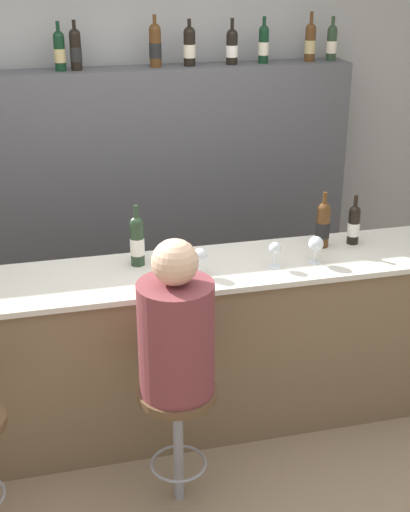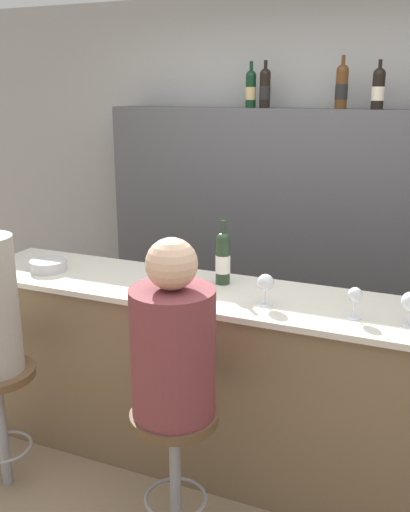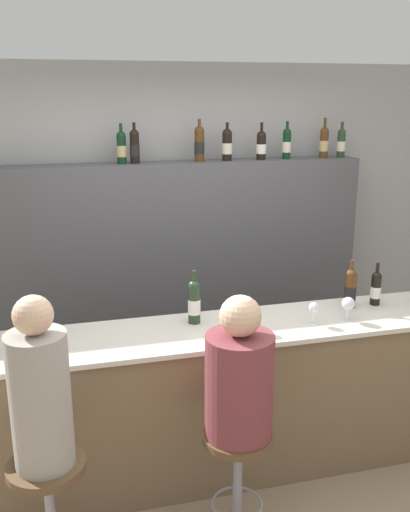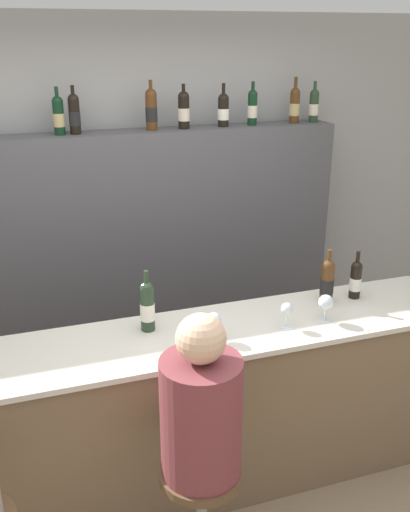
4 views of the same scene
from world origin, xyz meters
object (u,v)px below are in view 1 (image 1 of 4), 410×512
at_px(wine_bottle_backbar_0, 59,50).
at_px(wine_glass_2, 316,244).
at_px(wine_bottle_backbar_7, 332,42).
at_px(wine_bottle_backbar_3, 189,46).
at_px(wine_bottle_counter_0, 137,240).
at_px(wine_bottle_counter_2, 354,224).
at_px(wine_bottle_backbar_5, 264,44).
at_px(wine_bottle_backbar_6, 310,42).
at_px(guest_seated_right, 176,330).
at_px(wine_bottle_backbar_1, 76,49).
at_px(wine_glass_0, 200,256).
at_px(wine_bottle_counter_1, 323,224).
at_px(wine_glass_1, 275,250).
at_px(wine_bottle_backbar_2, 155,45).
at_px(bar_stool_right, 178,414).
at_px(wine_bottle_backbar_4, 232,46).

height_order(wine_bottle_backbar_0, wine_glass_2, wine_bottle_backbar_0).
bearing_deg(wine_bottle_backbar_7, wine_bottle_backbar_3, 180.00).
bearing_deg(wine_bottle_backbar_3, wine_bottle_counter_0, -115.24).
relative_size(wine_bottle_counter_2, wine_bottle_backbar_5, 0.97).
distance_m(wine_bottle_backbar_6, guest_seated_right, 2.54).
distance_m(wine_bottle_backbar_1, wine_glass_0, 1.72).
relative_size(wine_bottle_counter_2, wine_bottle_backbar_0, 0.97).
xyz_separation_m(wine_bottle_backbar_7, wine_glass_2, (-0.63, -1.41, -0.86)).
distance_m(wine_bottle_counter_1, wine_bottle_backbar_3, 1.55).
bearing_deg(wine_bottle_counter_0, wine_bottle_counter_1, -0.00).
bearing_deg(wine_bottle_counter_1, wine_bottle_counter_2, 0.00).
relative_size(wine_bottle_backbar_1, wine_bottle_backbar_5, 1.02).
bearing_deg(wine_bottle_backbar_1, wine_bottle_backbar_3, 0.00).
relative_size(wine_bottle_counter_2, wine_glass_0, 1.94).
height_order(wine_glass_1, guest_seated_right, guest_seated_right).
height_order(wine_bottle_backbar_2, wine_bottle_backbar_7, wine_bottle_backbar_2).
relative_size(wine_bottle_counter_0, wine_glass_1, 2.37).
height_order(wine_bottle_backbar_1, wine_bottle_backbar_5, wine_bottle_backbar_1).
bearing_deg(wine_glass_0, wine_bottle_counter_0, 144.64).
height_order(wine_bottle_backbar_2, wine_bottle_backbar_5, wine_bottle_backbar_2).
xyz_separation_m(wine_bottle_backbar_2, bar_stool_right, (-0.28, -1.91, -1.47)).
xyz_separation_m(wine_glass_0, wine_glass_1, (0.41, 0.00, -0.00)).
bearing_deg(wine_bottle_backbar_7, wine_bottle_backbar_5, -180.00).
bearing_deg(wine_bottle_backbar_7, wine_bottle_backbar_4, -180.00).
xyz_separation_m(wine_bottle_backbar_2, wine_bottle_backbar_3, (0.23, 0.00, -0.01)).
relative_size(wine_bottle_counter_2, wine_bottle_backbar_2, 0.89).
distance_m(wine_bottle_counter_2, wine_bottle_backbar_7, 1.51).
height_order(wine_bottle_backbar_7, bar_stool_right, wine_bottle_backbar_7).
bearing_deg(wine_bottle_backbar_7, bar_stool_right, -128.14).
bearing_deg(guest_seated_right, wine_bottle_backbar_2, 81.73).
distance_m(wine_bottle_counter_0, wine_glass_0, 0.36).
height_order(wine_bottle_backbar_1, bar_stool_right, wine_bottle_backbar_1).
height_order(bar_stool_right, guest_seated_right, guest_seated_right).
distance_m(wine_bottle_backbar_3, wine_glass_1, 1.66).
height_order(wine_bottle_backbar_3, guest_seated_right, wine_bottle_backbar_3).
distance_m(wine_bottle_backbar_3, wine_glass_0, 1.68).
distance_m(wine_bottle_counter_0, wine_glass_2, 0.96).
xyz_separation_m(wine_glass_1, bar_stool_right, (-0.64, -0.51, -0.58)).
bearing_deg(bar_stool_right, wine_bottle_backbar_7, 51.86).
distance_m(wine_bottle_backbar_0, guest_seated_right, 2.18).
height_order(wine_bottle_backbar_1, guest_seated_right, wine_bottle_backbar_1).
xyz_separation_m(wine_bottle_counter_0, wine_glass_2, (0.93, -0.21, -0.03)).
distance_m(wine_glass_0, guest_seated_right, 0.57).
relative_size(wine_bottle_backbar_4, bar_stool_right, 0.46).
distance_m(wine_glass_2, guest_seated_right, 1.02).
relative_size(wine_bottle_counter_2, wine_bottle_backbar_3, 0.98).
height_order(wine_bottle_backbar_3, wine_glass_1, wine_bottle_backbar_3).
bearing_deg(bar_stool_right, wine_bottle_backbar_2, 81.73).
bearing_deg(guest_seated_right, wine_glass_0, 65.22).
distance_m(wine_bottle_backbar_4, wine_bottle_backbar_6, 0.55).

